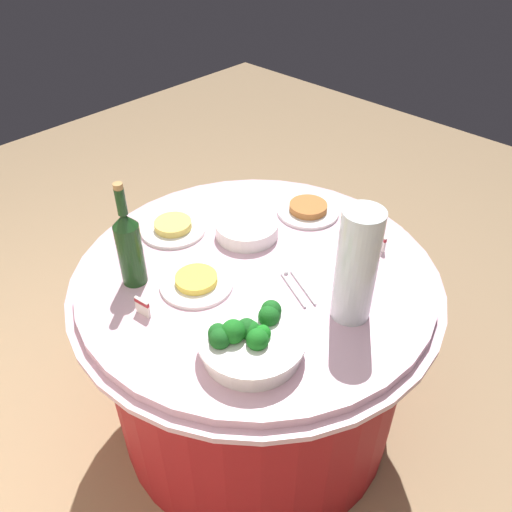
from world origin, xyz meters
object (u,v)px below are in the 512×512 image
Objects in this scene: broccoli_bowl at (251,340)px; plate_stack at (247,229)px; food_plate_noodles at (173,227)px; wine_bottle at (129,246)px; serving_tongs at (296,288)px; food_plate_fried_egg at (197,282)px; food_plate_peanuts at (308,210)px; decorative_fruit_vase at (356,271)px; label_placard_mid at (363,212)px; label_placard_rear at (379,241)px; label_placard_front at (142,306)px.

broccoli_bowl reaches higher than plate_stack.
wine_bottle is at bearing 115.76° from food_plate_noodles.
food_plate_fried_egg is at bearing 40.22° from serving_tongs.
wine_bottle reaches higher than plate_stack.
serving_tongs is 0.41m from food_plate_peanuts.
food_plate_peanuts is (0.30, -0.61, -0.03)m from broccoli_bowl.
decorative_fruit_vase is (-0.55, -0.33, 0.02)m from wine_bottle.
food_plate_peanuts is 0.48m from food_plate_noodles.
wine_bottle is at bearing 67.56° from label_placard_mid.
label_placard_rear reaches higher than serving_tongs.
plate_stack is 3.82× the size of label_placard_rear.
label_placard_rear is (-0.44, -0.64, -0.10)m from wine_bottle.
food_plate_fried_egg is 0.19m from label_placard_front.
broccoli_bowl is 1.71× the size of serving_tongs.
wine_bottle is 0.81m from label_placard_mid.
plate_stack is at bearing -142.13° from food_plate_noodles.
label_placard_rear is (-0.36, -0.24, 0.01)m from plate_stack.
wine_bottle is 0.22m from food_plate_fried_egg.
label_placard_mid is 1.00× the size of label_placard_rear.
food_plate_peanuts is 4.00× the size of label_placard_mid.
food_plate_peanuts is (-0.15, -0.64, -0.11)m from wine_bottle.
label_placard_rear is at bearing -70.98° from decorative_fruit_vase.
plate_stack is 0.62× the size of wine_bottle.
broccoli_bowl is at bearing 101.07° from label_placard_mid.
serving_tongs is at bearing 162.46° from plate_stack.
label_placard_rear is at bearing -113.48° from label_placard_front.
food_plate_noodles is 4.00× the size of label_placard_rear.
broccoli_bowl is 0.83× the size of wine_bottle.
wine_bottle is 2.05× the size of serving_tongs.
wine_bottle is at bearing 4.75° from broccoli_bowl.
label_placard_mid is 0.17m from label_placard_rear.
decorative_fruit_vase is at bearing -172.10° from serving_tongs.
broccoli_bowl is at bearing 90.31° from label_placard_rear.
label_placard_mid is (0.24, -0.42, -0.12)m from decorative_fruit_vase.
plate_stack is 0.42m from label_placard_mid.
label_placard_front is 1.00× the size of label_placard_mid.
label_placard_rear is at bearing -89.69° from broccoli_bowl.
food_plate_peanuts is (0.23, -0.34, 0.01)m from serving_tongs.
wine_bottle is 0.18m from label_placard_front.
label_placard_mid reaches higher than serving_tongs.
wine_bottle is 6.11× the size of label_placard_mid.
label_placard_front is 1.00× the size of label_placard_rear.
broccoli_bowl is at bearing 159.85° from food_plate_noodles.
plate_stack is at bearing 33.43° from label_placard_rear.
broccoli_bowl reaches higher than serving_tongs.
label_placard_rear is (-0.56, -0.39, 0.02)m from food_plate_noodles.
food_plate_fried_egg is (0.23, 0.19, 0.01)m from serving_tongs.
broccoli_bowl is 0.82× the size of decorative_fruit_vase.
label_placard_rear is at bearing -146.57° from plate_stack.
label_placard_mid reaches higher than food_plate_peanuts.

